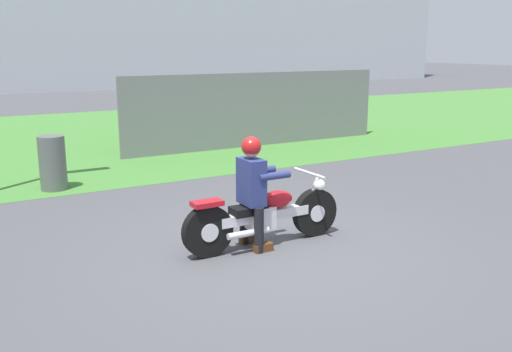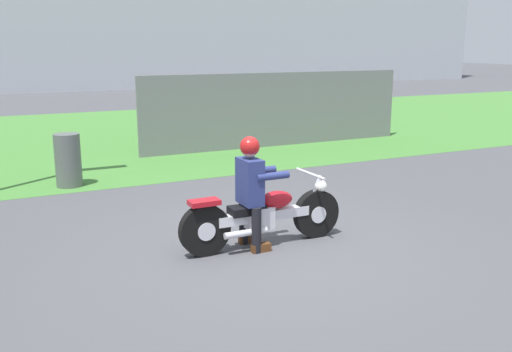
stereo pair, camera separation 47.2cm
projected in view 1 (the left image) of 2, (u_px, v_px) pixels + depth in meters
name	position (u px, v px, depth m)	size (l,w,h in m)	color
ground	(275.00, 251.00, 6.82)	(120.00, 120.00, 0.00)	#4C4C51
grass_verge	(81.00, 138.00, 15.21)	(60.00, 12.00, 0.01)	#478438
motorcycle_lead	(265.00, 216.00, 6.94)	(2.16, 0.66, 0.87)	black
rider_lead	(253.00, 184.00, 6.76)	(0.55, 0.48, 1.39)	black
trash_can	(53.00, 163.00, 9.63)	(0.45, 0.45, 0.94)	#595E5B
fence_segment	(258.00, 110.00, 13.81)	(7.00, 0.06, 1.80)	slate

